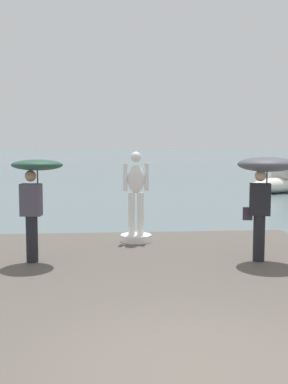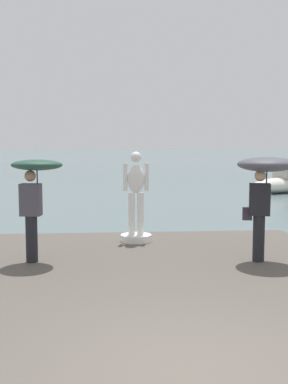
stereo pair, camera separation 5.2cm
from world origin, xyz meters
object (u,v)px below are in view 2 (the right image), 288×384
at_px(statue_white_figure, 136,207).
at_px(boat_near, 285,182).
at_px(onlooker_right, 265,177).
at_px(onlooker_left, 35,183).

height_order(statue_white_figure, boat_near, statue_white_figure).
xyz_separation_m(onlooker_right, boat_near, (6.55, 16.19, -1.44)).
bearing_deg(statue_white_figure, onlooker_right, -41.25).
height_order(onlooker_left, boat_near, onlooker_left).
relative_size(onlooker_right, boat_near, 0.41).
height_order(statue_white_figure, onlooker_right, statue_white_figure).
bearing_deg(onlooker_left, onlooker_right, -3.73).
distance_m(statue_white_figure, onlooker_left, 2.73).
bearing_deg(boat_near, onlooker_right, -112.01).
height_order(onlooker_left, onlooker_right, onlooker_right).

